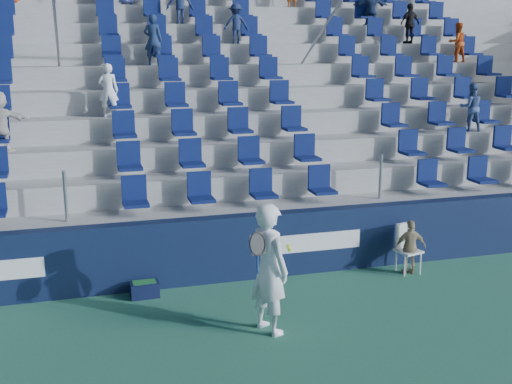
# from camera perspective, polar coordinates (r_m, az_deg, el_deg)

# --- Properties ---
(ground) EXTENTS (70.00, 70.00, 0.00)m
(ground) POSITION_cam_1_polar(r_m,az_deg,el_deg) (9.20, 3.78, -14.38)
(ground) COLOR #2F6D52
(ground) RESTS_ON ground
(sponsor_wall) EXTENTS (24.00, 0.32, 1.20)m
(sponsor_wall) POSITION_cam_1_polar(r_m,az_deg,el_deg) (11.74, -1.40, -4.92)
(sponsor_wall) COLOR #0F1A39
(sponsor_wall) RESTS_ON ground
(grandstand) EXTENTS (24.00, 8.17, 6.63)m
(grandstand) POSITION_cam_1_polar(r_m,az_deg,el_deg) (16.28, -6.07, 5.68)
(grandstand) COLOR #AAAAA5
(grandstand) RESTS_ON ground
(tennis_player) EXTENTS (0.76, 0.85, 1.99)m
(tennis_player) POSITION_cam_1_polar(r_m,az_deg,el_deg) (9.53, 1.16, -6.80)
(tennis_player) COLOR white
(tennis_player) RESTS_ON ground
(line_judge_chair) EXTENTS (0.49, 0.50, 0.93)m
(line_judge_chair) POSITION_cam_1_polar(r_m,az_deg,el_deg) (12.45, 13.23, -4.55)
(line_judge_chair) COLOR white
(line_judge_chair) RESTS_ON ground
(line_judge) EXTENTS (0.64, 0.34, 1.03)m
(line_judge) POSITION_cam_1_polar(r_m,az_deg,el_deg) (12.34, 13.56, -4.80)
(line_judge) COLOR tan
(line_judge) RESTS_ON ground
(ball_bin) EXTENTS (0.49, 0.32, 0.27)m
(ball_bin) POSITION_cam_1_polar(r_m,az_deg,el_deg) (11.23, -9.88, -8.45)
(ball_bin) COLOR black
(ball_bin) RESTS_ON ground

